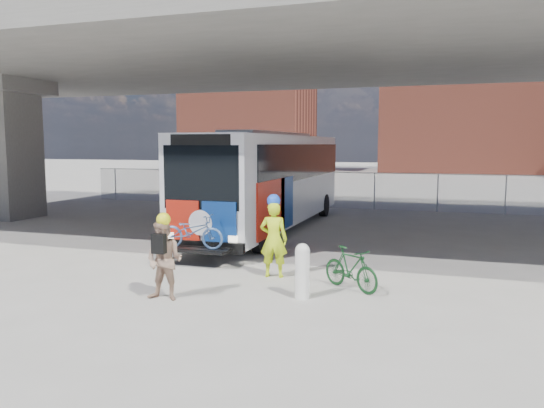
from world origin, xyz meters
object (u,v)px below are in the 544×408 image
at_px(cyclist_tan, 164,259).
at_px(bike_parked, 351,269).
at_px(bus, 270,174).
at_px(bollard, 302,269).
at_px(cyclist_hivis, 274,237).

xyz_separation_m(cyclist_tan, bike_parked, (3.55, 1.98, -0.39)).
height_order(bus, bollard, bus).
xyz_separation_m(cyclist_hivis, cyclist_tan, (-1.55, -2.56, -0.11)).
distance_m(bus, bike_parked, 8.89).
height_order(bus, cyclist_tan, bus).
bearing_deg(cyclist_hivis, cyclist_tan, 51.62).
relative_size(cyclist_hivis, cyclist_tan, 1.11).
height_order(bus, cyclist_hivis, bus).
bearing_deg(bus, bike_parked, -59.82).
relative_size(bollard, cyclist_hivis, 0.58).
bearing_deg(bike_parked, bus, 64.75).
relative_size(cyclist_hivis, bike_parked, 1.27).
height_order(cyclist_hivis, bike_parked, cyclist_hivis).
xyz_separation_m(bus, cyclist_hivis, (2.40, -6.98, -1.12)).
height_order(bollard, bike_parked, bollard).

